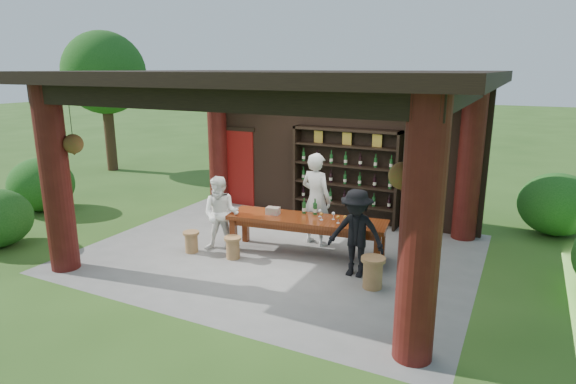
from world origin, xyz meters
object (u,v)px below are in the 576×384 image
at_px(wine_shelf, 345,176).
at_px(napkin_basket, 273,211).
at_px(tasting_table, 307,224).
at_px(host, 316,199).
at_px(guest_woman, 221,214).
at_px(guest_man, 356,233).
at_px(stool_near_right, 373,272).
at_px(stool_far_left, 191,241).
at_px(stool_near_left, 233,247).

xyz_separation_m(wine_shelf, napkin_basket, (-0.64, -2.37, -0.30)).
bearing_deg(napkin_basket, tasting_table, 6.39).
distance_m(tasting_table, host, 0.72).
height_order(guest_woman, guest_man, guest_man).
bearing_deg(guest_man, guest_woman, -179.33).
relative_size(wine_shelf, guest_man, 1.62).
bearing_deg(stool_near_right, guest_woman, 174.67).
height_order(stool_far_left, guest_man, guest_man).
xyz_separation_m(tasting_table, stool_near_right, (1.60, -0.86, -0.35)).
xyz_separation_m(tasting_table, stool_near_left, (-1.17, -0.82, -0.40)).
bearing_deg(wine_shelf, stool_far_left, -122.42).
relative_size(tasting_table, stool_near_right, 5.91).
distance_m(stool_near_left, stool_near_right, 2.77).
relative_size(tasting_table, napkin_basket, 12.16).
relative_size(guest_man, napkin_basket, 6.00).
bearing_deg(host, napkin_basket, 63.13).
bearing_deg(stool_far_left, stool_near_left, 5.89).
bearing_deg(tasting_table, napkin_basket, -173.61).
xyz_separation_m(guest_man, napkin_basket, (-1.87, 0.44, 0.04)).
relative_size(wine_shelf, stool_near_left, 5.87).
relative_size(stool_far_left, guest_man, 0.27).
distance_m(wine_shelf, stool_far_left, 3.89).
height_order(stool_near_left, stool_far_left, stool_near_left).
bearing_deg(guest_man, stool_far_left, -173.40).
bearing_deg(guest_man, stool_near_left, -173.02).
relative_size(stool_near_right, guest_woman, 0.35).
relative_size(tasting_table, stool_far_left, 7.40).
bearing_deg(guest_woman, stool_far_left, -163.43).
bearing_deg(stool_far_left, wine_shelf, 57.58).
height_order(wine_shelf, stool_near_left, wine_shelf).
relative_size(wine_shelf, host, 1.32).
bearing_deg(guest_woman, stool_near_right, -24.08).
bearing_deg(stool_near_right, stool_far_left, -179.24).
xyz_separation_m(wine_shelf, tasting_table, (0.06, -2.29, -0.49)).
bearing_deg(tasting_table, stool_near_left, -145.20).
bearing_deg(host, stool_near_left, 67.02).
xyz_separation_m(stool_near_right, stool_far_left, (-3.68, -0.05, -0.06)).
distance_m(stool_far_left, napkin_basket, 1.73).
distance_m(stool_far_left, guest_man, 3.33).
height_order(wine_shelf, stool_far_left, wine_shelf).
bearing_deg(tasting_table, wine_shelf, 91.38).
xyz_separation_m(stool_far_left, napkin_basket, (1.39, 0.83, 0.59)).
relative_size(tasting_table, stool_near_left, 7.34).
xyz_separation_m(host, guest_woman, (-1.52, -1.20, -0.20)).
height_order(tasting_table, guest_man, guest_man).
bearing_deg(host, wine_shelf, -76.58).
bearing_deg(guest_woman, guest_man, -17.78).
height_order(host, guest_woman, host).
height_order(wine_shelf, napkin_basket, wine_shelf).
distance_m(tasting_table, stool_far_left, 2.31).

